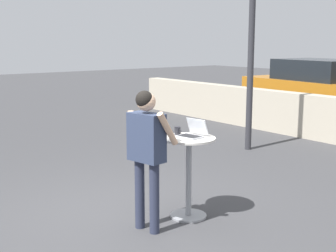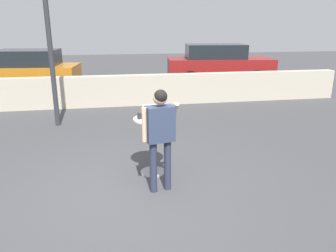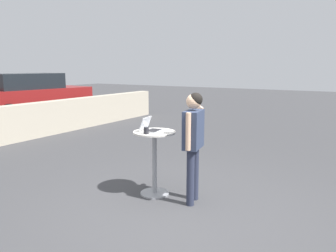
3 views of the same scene
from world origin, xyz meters
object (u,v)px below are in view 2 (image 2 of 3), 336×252
(parked_car_near_street, at_px, (219,64))
(parked_car_further_down, at_px, (25,72))
(laptop, at_px, (151,115))
(coffee_mug, at_px, (140,116))
(standing_person, at_px, (160,129))
(street_lamp, at_px, (46,6))
(cafe_table, at_px, (153,139))

(parked_car_near_street, xyz_separation_m, parked_car_further_down, (-7.63, -0.49, -0.05))
(parked_car_further_down, bearing_deg, laptop, -64.05)
(coffee_mug, distance_m, parked_car_near_street, 9.17)
(laptop, xyz_separation_m, parked_car_near_street, (3.92, 8.12, -0.16))
(standing_person, xyz_separation_m, parked_car_near_street, (3.88, 8.82, -0.13))
(coffee_mug, bearing_deg, street_lamp, 119.18)
(laptop, distance_m, parked_car_further_down, 8.49)
(laptop, distance_m, street_lamp, 4.19)
(parked_car_further_down, bearing_deg, coffee_mug, -65.47)
(parked_car_further_down, bearing_deg, standing_person, -65.74)
(laptop, xyz_separation_m, street_lamp, (-2.01, 3.17, 1.85))
(standing_person, height_order, parked_car_near_street, parked_car_near_street)
(laptop, distance_m, parked_car_near_street, 9.02)
(standing_person, xyz_separation_m, parked_car_further_down, (-3.75, 8.33, -0.19))
(parked_car_near_street, bearing_deg, coffee_mug, -116.72)
(cafe_table, xyz_separation_m, parked_car_further_down, (-3.72, 7.69, 0.20))
(coffee_mug, relative_size, parked_car_near_street, 0.02)
(cafe_table, xyz_separation_m, coffee_mug, (-0.21, -0.00, 0.42))
(parked_car_further_down, bearing_deg, street_lamp, -69.08)
(standing_person, relative_size, parked_car_further_down, 0.39)
(standing_person, distance_m, street_lamp, 4.76)
(street_lamp, bearing_deg, laptop, -57.64)
(laptop, relative_size, coffee_mug, 2.97)
(laptop, bearing_deg, parked_car_near_street, 64.25)
(parked_car_further_down, height_order, street_lamp, street_lamp)
(coffee_mug, distance_m, parked_car_further_down, 8.46)
(coffee_mug, distance_m, street_lamp, 4.14)
(coffee_mug, xyz_separation_m, parked_car_near_street, (4.12, 8.19, -0.17))
(cafe_table, bearing_deg, standing_person, -87.31)
(laptop, bearing_deg, standing_person, -86.90)
(parked_car_near_street, relative_size, street_lamp, 1.01)
(cafe_table, xyz_separation_m, parked_car_near_street, (3.91, 8.18, 0.25))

